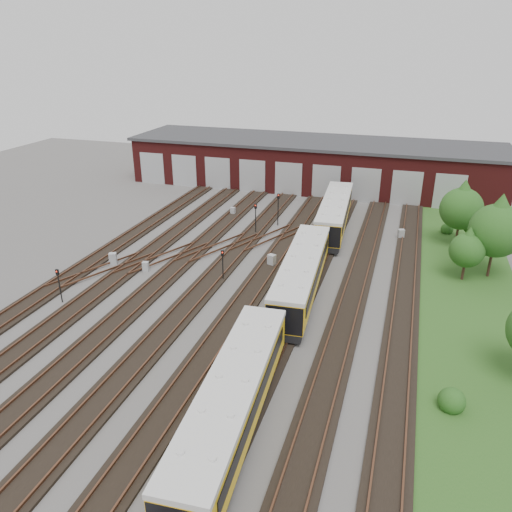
% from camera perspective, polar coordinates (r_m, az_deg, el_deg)
% --- Properties ---
extents(ground, '(120.00, 120.00, 0.00)m').
position_cam_1_polar(ground, '(36.78, -6.48, -7.92)').
color(ground, '#44413F').
rests_on(ground, ground).
extents(track_network, '(30.40, 70.00, 0.33)m').
position_cam_1_polar(track_network, '(37.24, -6.36, -7.29)').
color(track_network, black).
rests_on(track_network, ground).
extents(maintenance_shed, '(51.00, 12.50, 6.35)m').
position_cam_1_polar(maintenance_shed, '(71.52, 6.51, 10.53)').
color(maintenance_shed, '#4F1313').
rests_on(maintenance_shed, ground).
extents(grass_verge, '(8.00, 55.00, 0.05)m').
position_cam_1_polar(grass_verge, '(43.30, 23.23, -4.68)').
color(grass_verge, '#214F1A').
rests_on(grass_verge, ground).
extents(metro_train, '(3.68, 47.08, 3.09)m').
position_cam_1_polar(metro_train, '(39.83, 5.25, -2.14)').
color(metro_train, black).
rests_on(metro_train, ground).
extents(signal_mast_0, '(0.24, 0.23, 2.87)m').
position_cam_1_polar(signal_mast_0, '(41.67, -21.61, -2.72)').
color(signal_mast_0, black).
rests_on(signal_mast_0, ground).
extents(signal_mast_1, '(0.28, 0.26, 3.33)m').
position_cam_1_polar(signal_mast_1, '(52.73, -0.04, 4.76)').
color(signal_mast_1, black).
rests_on(signal_mast_1, ground).
extents(signal_mast_2, '(0.31, 0.29, 3.66)m').
position_cam_1_polar(signal_mast_2, '(55.18, 2.55, 5.80)').
color(signal_mast_2, black).
rests_on(signal_mast_2, ground).
extents(signal_mast_3, '(0.28, 0.28, 2.79)m').
position_cam_1_polar(signal_mast_3, '(42.40, -3.83, -0.59)').
color(signal_mast_3, black).
rests_on(signal_mast_3, ground).
extents(relay_cabinet_0, '(0.82, 0.76, 1.09)m').
position_cam_1_polar(relay_cabinet_0, '(47.79, -16.03, -0.29)').
color(relay_cabinet_0, '#9B9EA0').
rests_on(relay_cabinet_0, ground).
extents(relay_cabinet_1, '(0.55, 0.46, 0.90)m').
position_cam_1_polar(relay_cabinet_1, '(59.26, -2.66, 5.15)').
color(relay_cabinet_1, '#9B9EA0').
rests_on(relay_cabinet_1, ground).
extents(relay_cabinet_2, '(0.61, 0.55, 0.88)m').
position_cam_1_polar(relay_cabinet_2, '(45.70, -12.50, -1.17)').
color(relay_cabinet_2, '#9B9EA0').
rests_on(relay_cabinet_2, ground).
extents(relay_cabinet_3, '(0.80, 0.74, 1.10)m').
position_cam_1_polar(relay_cabinet_3, '(45.57, 1.81, -0.50)').
color(relay_cabinet_3, '#9B9EA0').
rests_on(relay_cabinet_3, ground).
extents(relay_cabinet_4, '(0.75, 0.69, 1.02)m').
position_cam_1_polar(relay_cabinet_4, '(54.02, 16.23, 2.43)').
color(relay_cabinet_4, '#9B9EA0').
rests_on(relay_cabinet_4, ground).
extents(tree_0, '(4.13, 4.13, 6.84)m').
position_cam_1_polar(tree_0, '(52.76, 22.50, 5.53)').
color(tree_0, '#382219').
rests_on(tree_0, ground).
extents(tree_1, '(2.67, 2.67, 4.42)m').
position_cam_1_polar(tree_1, '(53.76, 23.86, 3.86)').
color(tree_1, '#382219').
rests_on(tree_1, ground).
extents(tree_2, '(4.56, 4.56, 7.55)m').
position_cam_1_polar(tree_2, '(46.50, 25.91, 3.26)').
color(tree_2, '#382219').
rests_on(tree_2, ground).
extents(tree_3, '(2.94, 2.94, 4.87)m').
position_cam_1_polar(tree_3, '(45.50, 23.04, 1.02)').
color(tree_3, '#382219').
rests_on(tree_3, ground).
extents(bush_0, '(1.53, 1.53, 1.53)m').
position_cam_1_polar(bush_0, '(30.88, 21.52, -14.83)').
color(bush_0, '#1C4413').
rests_on(bush_0, ground).
extents(bush_1, '(1.32, 1.32, 1.32)m').
position_cam_1_polar(bush_1, '(57.11, 21.03, 3.07)').
color(bush_1, '#1C4413').
rests_on(bush_1, ground).
extents(bush_2, '(1.60, 1.60, 1.60)m').
position_cam_1_polar(bush_2, '(65.95, 22.18, 5.65)').
color(bush_2, '#1C4413').
rests_on(bush_2, ground).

